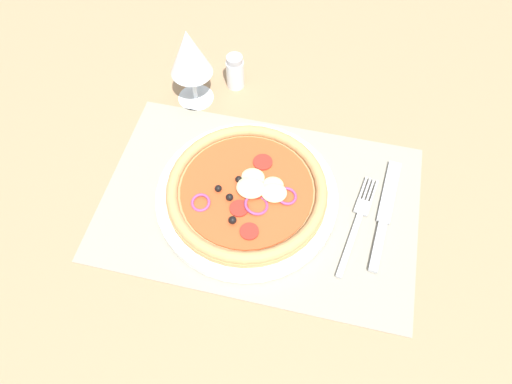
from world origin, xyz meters
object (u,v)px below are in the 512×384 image
at_px(wine_glass, 189,55).
at_px(knife, 385,212).
at_px(pizza, 248,189).
at_px(pepper_shaker, 235,72).
at_px(plate, 247,195).
at_px(fork, 358,220).

bearing_deg(wine_glass, knife, -25.31).
distance_m(pizza, pepper_shaker, 0.25).
distance_m(plate, knife, 0.21).
xyz_separation_m(knife, pepper_shaker, (-0.29, 0.21, 0.03)).
bearing_deg(wine_glass, plate, -52.97).
height_order(plate, knife, plate).
height_order(pizza, knife, pizza).
bearing_deg(plate, pizza, -16.81).
bearing_deg(plate, pepper_shaker, 108.56).
bearing_deg(pepper_shaker, fork, -43.15).
relative_size(pizza, fork, 1.37).
xyz_separation_m(plate, knife, (0.21, 0.02, -0.00)).
distance_m(plate, fork, 0.17).
bearing_deg(knife, plate, 100.56).
xyz_separation_m(fork, pepper_shaker, (-0.25, 0.24, 0.03)).
relative_size(pizza, knife, 1.23).
bearing_deg(knife, pizza, 100.64).
relative_size(plate, knife, 1.40).
relative_size(plate, wine_glass, 1.89).
bearing_deg(pizza, wine_glass, 127.14).
distance_m(knife, pepper_shaker, 0.36).
xyz_separation_m(wine_glass, pepper_shaker, (0.06, 0.05, -0.07)).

